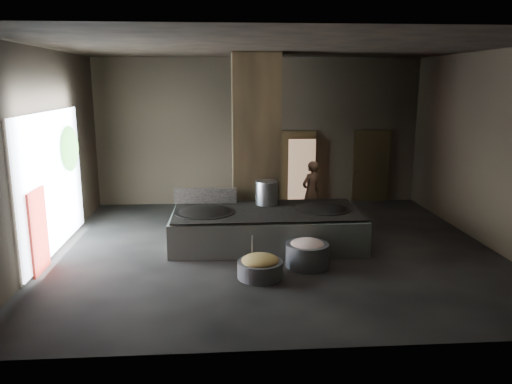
{
  "coord_description": "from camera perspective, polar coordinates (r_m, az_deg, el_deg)",
  "views": [
    {
      "loc": [
        -1.22,
        -10.98,
        3.79
      ],
      "look_at": [
        -0.39,
        0.41,
        1.25
      ],
      "focal_mm": 35.0,
      "sensor_mm": 36.0,
      "label": 1
    }
  ],
  "objects": [
    {
      "name": "cook",
      "position": [
        13.7,
        6.31,
        0.04
      ],
      "size": [
        0.73,
        0.67,
        1.69
      ],
      "primitive_type": "imported",
      "rotation": [
        0.0,
        0.0,
        3.73
      ],
      "color": "#95694C",
      "rests_on": "ground"
    },
    {
      "name": "wok_left_rim",
      "position": [
        11.64,
        -5.88,
        -2.32
      ],
      "size": [
        1.43,
        1.43,
        0.05
      ],
      "primitive_type": "cylinder",
      "color": "black",
      "rests_on": "hearth_platform"
    },
    {
      "name": "doorway_near",
      "position": [
        15.85,
        4.7,
        2.71
      ],
      "size": [
        1.18,
        0.08,
        2.38
      ],
      "primitive_type": "cube",
      "color": "black",
      "rests_on": "ground"
    },
    {
      "name": "left_opening",
      "position": [
        11.99,
        -22.2,
        1.07
      ],
      "size": [
        0.04,
        4.2,
        3.1
      ],
      "primitive_type": "cube",
      "color": "white",
      "rests_on": "ground"
    },
    {
      "name": "meat_fill",
      "position": [
        10.48,
        5.89,
        -6.12
      ],
      "size": [
        0.75,
        0.75,
        0.29
      ],
      "primitive_type": "ellipsoid",
      "color": "tan",
      "rests_on": "meat_basin"
    },
    {
      "name": "veg_basin",
      "position": [
        9.95,
        0.48,
        -8.82
      ],
      "size": [
        1.18,
        1.18,
        0.33
      ],
      "primitive_type": "cylinder",
      "rotation": [
        0.0,
        0.0,
        0.4
      ],
      "color": "slate",
      "rests_on": "ground"
    },
    {
      "name": "wok_right",
      "position": [
        11.99,
        7.64,
        -2.26
      ],
      "size": [
        1.3,
        1.3,
        0.37
      ],
      "primitive_type": "ellipsoid",
      "color": "black",
      "rests_on": "hearth_platform"
    },
    {
      "name": "hearth_platform",
      "position": [
        11.85,
        1.22,
        -4.17
      ],
      "size": [
        4.49,
        2.23,
        0.77
      ],
      "primitive_type": "cube",
      "rotation": [
        0.0,
        0.0,
        -0.02
      ],
      "color": "#9CAD9F",
      "rests_on": "ground"
    },
    {
      "name": "wok_left",
      "position": [
        11.66,
        -5.87,
        -2.65
      ],
      "size": [
        1.4,
        1.4,
        0.39
      ],
      "primitive_type": "ellipsoid",
      "color": "black",
      "rests_on": "hearth_platform"
    },
    {
      "name": "pillar",
      "position": [
        13.01,
        -0.06,
        5.73
      ],
      "size": [
        1.2,
        1.2,
        4.5
      ],
      "primitive_type": "cube",
      "color": "black",
      "rests_on": "ground"
    },
    {
      "name": "veg_fill",
      "position": [
        9.89,
        0.48,
        -7.83
      ],
      "size": [
        0.74,
        0.74,
        0.23
      ],
      "primitive_type": "ellipsoid",
      "color": "olive",
      "rests_on": "veg_basin"
    },
    {
      "name": "front_wall",
      "position": [
        6.73,
        6.4,
        -0.77
      ],
      "size": [
        10.0,
        0.1,
        4.5
      ],
      "primitive_type": "cube",
      "color": "black",
      "rests_on": "ground"
    },
    {
      "name": "stock_pot",
      "position": [
        12.19,
        1.23,
        -0.07
      ],
      "size": [
        0.54,
        0.54,
        0.58
      ],
      "primitive_type": "cylinder",
      "color": "#9EA2A6",
      "rests_on": "hearth_platform"
    },
    {
      "name": "doorway_far_glow",
      "position": [
        16.6,
        13.17,
        2.69
      ],
      "size": [
        0.75,
        0.04,
        1.78
      ],
      "primitive_type": "cube",
      "color": "#8C6647",
      "rests_on": "ground"
    },
    {
      "name": "doorway_far",
      "position": [
        16.39,
        13.03,
        2.76
      ],
      "size": [
        1.18,
        0.08,
        2.38
      ],
      "primitive_type": "cube",
      "color": "black",
      "rests_on": "ground"
    },
    {
      "name": "right_wall",
      "position": [
        12.74,
        25.45,
        4.38
      ],
      "size": [
        0.1,
        9.0,
        4.5
      ],
      "primitive_type": "cube",
      "color": "black",
      "rests_on": "ground"
    },
    {
      "name": "left_wall",
      "position": [
        11.73,
        -23.22,
        3.98
      ],
      "size": [
        0.1,
        9.0,
        4.5
      ],
      "primitive_type": "cube",
      "color": "black",
      "rests_on": "ground"
    },
    {
      "name": "pavilion_sliver",
      "position": [
        10.94,
        -23.58,
        -4.13
      ],
      "size": [
        0.05,
        0.9,
        1.7
      ],
      "primitive_type": "cube",
      "color": "maroon",
      "rests_on": "ground"
    },
    {
      "name": "ladle",
      "position": [
        9.95,
        -0.45,
        -6.47
      ],
      "size": [
        0.04,
        0.36,
        0.64
      ],
      "primitive_type": "cylinder",
      "rotation": [
        0.49,
        0.0,
        -0.04
      ],
      "color": "#9EA2A6",
      "rests_on": "veg_basin"
    },
    {
      "name": "ceiling",
      "position": [
        11.08,
        2.28,
        16.46
      ],
      "size": [
        10.0,
        9.0,
        0.1
      ],
      "primitive_type": "cube",
      "color": "black",
      "rests_on": "back_wall"
    },
    {
      "name": "floor",
      "position": [
        11.7,
        2.08,
        -6.64
      ],
      "size": [
        10.0,
        9.0,
        0.1
      ],
      "primitive_type": "cube",
      "color": "black",
      "rests_on": "ground"
    },
    {
      "name": "doorway_near_glow",
      "position": [
        15.66,
        5.24,
        2.4
      ],
      "size": [
        0.84,
        0.04,
        2.0
      ],
      "primitive_type": "cube",
      "color": "#8C6647",
      "rests_on": "ground"
    },
    {
      "name": "splash_guard",
      "position": [
        12.37,
        -5.8,
        -0.43
      ],
      "size": [
        1.54,
        0.09,
        0.39
      ],
      "primitive_type": "cube",
      "rotation": [
        0.0,
        0.0,
        -0.02
      ],
      "color": "black",
      "rests_on": "hearth_platform"
    },
    {
      "name": "platform_cap",
      "position": [
        11.73,
        1.23,
        -2.16
      ],
      "size": [
        4.34,
        2.08,
        0.03
      ],
      "primitive_type": "cube",
      "color": "black",
      "rests_on": "hearth_platform"
    },
    {
      "name": "tree_silhouette",
      "position": [
        12.91,
        -20.52,
        4.66
      ],
      "size": [
        0.28,
        1.1,
        1.1
      ],
      "primitive_type": "ellipsoid",
      "color": "#194714",
      "rests_on": "left_opening"
    },
    {
      "name": "back_wall",
      "position": [
        15.66,
        0.35,
        6.88
      ],
      "size": [
        10.0,
        0.1,
        4.5
      ],
      "primitive_type": "cube",
      "color": "black",
      "rests_on": "ground"
    },
    {
      "name": "wok_right_rim",
      "position": [
        11.98,
        7.65,
        -1.94
      ],
      "size": [
        1.33,
        1.33,
        0.05
      ],
      "primitive_type": "cylinder",
      "color": "black",
      "rests_on": "hearth_platform"
    },
    {
      "name": "meat_basin",
      "position": [
        10.55,
        5.86,
        -7.16
      ],
      "size": [
        1.14,
        1.14,
        0.49
      ],
      "primitive_type": "cylinder",
      "rotation": [
        0.0,
        0.0,
        -0.33
      ],
      "color": "slate",
      "rests_on": "ground"
    }
  ]
}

